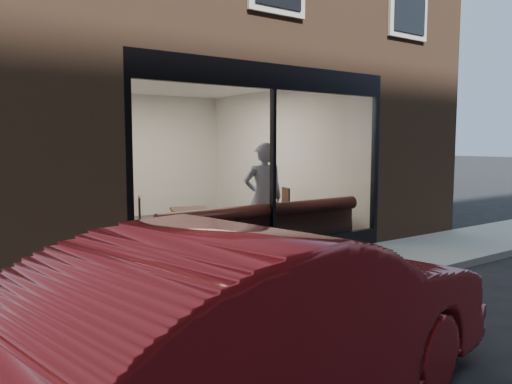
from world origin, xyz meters
TOP-DOWN VIEW (x-y plane):
  - ground at (0.00, 0.00)m, footprint 120.00×120.00m
  - sidewalk_near at (0.00, 1.00)m, footprint 40.00×2.00m
  - kerb_near at (0.00, -0.05)m, footprint 40.00×0.10m
  - host_building_pier_right at (3.75, 8.00)m, footprint 2.50×12.00m
  - host_building_backfill at (0.00, 11.00)m, footprint 5.00×6.00m
  - cafe_floor at (0.00, 5.00)m, footprint 6.00×6.00m
  - cafe_ceiling at (0.00, 5.00)m, footprint 6.00×6.00m
  - cafe_wall_back at (0.00, 7.99)m, footprint 5.00×0.00m
  - cafe_wall_left at (-2.49, 5.00)m, footprint 0.00×6.00m
  - cafe_wall_right at (2.49, 5.00)m, footprint 0.00×6.00m
  - storefront_kick at (0.00, 2.05)m, footprint 5.00×0.10m
  - storefront_header at (0.00, 2.05)m, footprint 5.00×0.10m
  - storefront_mullion at (0.00, 2.05)m, footprint 0.06×0.10m
  - storefront_glass at (0.00, 2.02)m, footprint 4.80×0.00m
  - banquette at (0.00, 2.45)m, footprint 4.00×0.55m
  - person at (0.24, 2.64)m, footprint 0.82×0.67m
  - cafe_table_left at (-0.72, 3.59)m, footprint 0.84×0.84m
  - cafe_table_right at (1.89, 3.00)m, footprint 0.68×0.68m
  - cafe_chair_left at (-1.55, 4.40)m, footprint 0.59×0.59m
  - cafe_chair_right at (1.81, 4.23)m, footprint 0.46×0.46m
  - wall_poster at (-2.45, 4.23)m, footprint 0.02×0.62m
  - parked_car at (-2.99, -1.74)m, footprint 4.52×2.32m

SIDE VIEW (x-z plane):
  - ground at x=0.00m, z-range 0.00..0.00m
  - sidewalk_near at x=0.00m, z-range 0.00..0.01m
  - cafe_floor at x=0.00m, z-range 0.02..0.02m
  - kerb_near at x=0.00m, z-range 0.00..0.12m
  - storefront_kick at x=0.00m, z-range 0.00..0.30m
  - banquette at x=0.00m, z-range 0.00..0.45m
  - cafe_chair_left at x=-1.55m, z-range 0.22..0.26m
  - cafe_chair_right at x=1.81m, z-range 0.22..0.26m
  - parked_car at x=-2.99m, z-range 0.00..1.42m
  - cafe_table_left at x=-0.72m, z-range 0.72..0.76m
  - cafe_table_right at x=1.89m, z-range 0.72..0.76m
  - person at x=0.24m, z-range 0.00..1.95m
  - storefront_mullion at x=0.00m, z-range 0.30..2.80m
  - storefront_glass at x=0.00m, z-range -0.85..3.95m
  - cafe_wall_back at x=0.00m, z-range -0.90..4.10m
  - cafe_wall_left at x=-2.49m, z-range -1.40..4.60m
  - cafe_wall_right at x=2.49m, z-range -1.40..4.60m
  - host_building_pier_right at x=3.75m, z-range 0.00..3.20m
  - host_building_backfill at x=0.00m, z-range 0.00..3.20m
  - wall_poster at x=-2.45m, z-range 1.20..2.03m
  - storefront_header at x=0.00m, z-range 2.80..3.20m
  - cafe_ceiling at x=0.00m, z-range 3.19..3.19m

